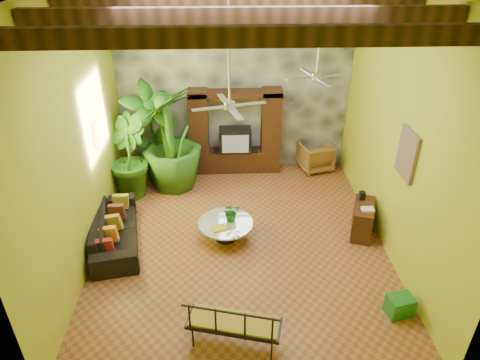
{
  "coord_description": "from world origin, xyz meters",
  "views": [
    {
      "loc": [
        -0.32,
        -7.29,
        5.75
      ],
      "look_at": [
        0.0,
        0.2,
        1.37
      ],
      "focal_mm": 32.0,
      "sensor_mm": 36.0,
      "label": 1
    }
  ],
  "objects_px": {
    "green_bin": "(400,306)",
    "iron_bench": "(234,323)",
    "sofa": "(114,229)",
    "side_console": "(362,219)",
    "coffee_table": "(226,228)",
    "tall_plant_a": "(153,134)",
    "ceiling_fan_back": "(317,66)",
    "tall_plant_c": "(171,139)",
    "wicker_armchair": "(315,156)",
    "tall_plant_b": "(128,157)",
    "ceiling_fan_front": "(229,94)",
    "entertainment_center": "(235,138)"
  },
  "relations": [
    {
      "from": "ceiling_fan_front",
      "to": "side_console",
      "type": "distance_m",
      "value": 4.2
    },
    {
      "from": "tall_plant_a",
      "to": "green_bin",
      "type": "bearing_deg",
      "value": -45.51
    },
    {
      "from": "tall_plant_a",
      "to": "coffee_table",
      "type": "bearing_deg",
      "value": -55.21
    },
    {
      "from": "entertainment_center",
      "to": "wicker_armchair",
      "type": "height_order",
      "value": "entertainment_center"
    },
    {
      "from": "tall_plant_c",
      "to": "green_bin",
      "type": "relative_size",
      "value": 6.19
    },
    {
      "from": "sofa",
      "to": "wicker_armchair",
      "type": "distance_m",
      "value": 5.73
    },
    {
      "from": "entertainment_center",
      "to": "sofa",
      "type": "xyz_separation_m",
      "value": [
        -2.65,
        -3.08,
        -0.62
      ]
    },
    {
      "from": "green_bin",
      "to": "iron_bench",
      "type": "bearing_deg",
      "value": -168.8
    },
    {
      "from": "wicker_armchair",
      "to": "tall_plant_c",
      "type": "relative_size",
      "value": 0.32
    },
    {
      "from": "sofa",
      "to": "coffee_table",
      "type": "relative_size",
      "value": 2.0
    },
    {
      "from": "entertainment_center",
      "to": "side_console",
      "type": "xyz_separation_m",
      "value": [
        2.65,
        -3.0,
        -0.61
      ]
    },
    {
      "from": "iron_bench",
      "to": "ceiling_fan_back",
      "type": "bearing_deg",
      "value": 79.19
    },
    {
      "from": "ceiling_fan_back",
      "to": "tall_plant_b",
      "type": "distance_m",
      "value": 4.94
    },
    {
      "from": "side_console",
      "to": "green_bin",
      "type": "height_order",
      "value": "side_console"
    },
    {
      "from": "ceiling_fan_back",
      "to": "wicker_armchair",
      "type": "relative_size",
      "value": 2.22
    },
    {
      "from": "wicker_armchair",
      "to": "iron_bench",
      "type": "xyz_separation_m",
      "value": [
        -2.42,
        -5.83,
        0.16
      ]
    },
    {
      "from": "tall_plant_a",
      "to": "iron_bench",
      "type": "xyz_separation_m",
      "value": [
        1.88,
        -5.4,
        -0.79
      ]
    },
    {
      "from": "wicker_armchair",
      "to": "tall_plant_c",
      "type": "distance_m",
      "value": 3.99
    },
    {
      "from": "ceiling_fan_back",
      "to": "sofa",
      "type": "xyz_separation_m",
      "value": [
        -4.25,
        -1.14,
        -3.06
      ]
    },
    {
      "from": "tall_plant_b",
      "to": "ceiling_fan_front",
      "type": "bearing_deg",
      "value": -44.68
    },
    {
      "from": "tall_plant_a",
      "to": "side_console",
      "type": "bearing_deg",
      "value": -28.07
    },
    {
      "from": "entertainment_center",
      "to": "tall_plant_c",
      "type": "height_order",
      "value": "tall_plant_c"
    },
    {
      "from": "iron_bench",
      "to": "green_bin",
      "type": "height_order",
      "value": "iron_bench"
    },
    {
      "from": "tall_plant_c",
      "to": "tall_plant_a",
      "type": "bearing_deg",
      "value": 148.77
    },
    {
      "from": "sofa",
      "to": "tall_plant_c",
      "type": "height_order",
      "value": "tall_plant_c"
    },
    {
      "from": "ceiling_fan_front",
      "to": "coffee_table",
      "type": "distance_m",
      "value": 3.19
    },
    {
      "from": "tall_plant_a",
      "to": "ceiling_fan_back",
      "type": "bearing_deg",
      "value": -21.66
    },
    {
      "from": "coffee_table",
      "to": "side_console",
      "type": "distance_m",
      "value": 2.96
    },
    {
      "from": "tall_plant_c",
      "to": "ceiling_fan_back",
      "type": "bearing_deg",
      "value": -20.03
    },
    {
      "from": "sofa",
      "to": "iron_bench",
      "type": "distance_m",
      "value": 3.71
    },
    {
      "from": "entertainment_center",
      "to": "tall_plant_c",
      "type": "xyz_separation_m",
      "value": [
        -1.6,
        -0.77,
        0.35
      ]
    },
    {
      "from": "tall_plant_c",
      "to": "side_console",
      "type": "xyz_separation_m",
      "value": [
        4.25,
        -2.23,
        -0.96
      ]
    },
    {
      "from": "sofa",
      "to": "tall_plant_b",
      "type": "height_order",
      "value": "tall_plant_b"
    },
    {
      "from": "wicker_armchair",
      "to": "coffee_table",
      "type": "relative_size",
      "value": 0.72
    },
    {
      "from": "sofa",
      "to": "side_console",
      "type": "relative_size",
      "value": 2.6
    },
    {
      "from": "sofa",
      "to": "tall_plant_a",
      "type": "distance_m",
      "value": 2.85
    },
    {
      "from": "ceiling_fan_back",
      "to": "wicker_armchair",
      "type": "bearing_deg",
      "value": 72.24
    },
    {
      "from": "entertainment_center",
      "to": "green_bin",
      "type": "relative_size",
      "value": 5.63
    },
    {
      "from": "ceiling_fan_back",
      "to": "ceiling_fan_front",
      "type": "bearing_deg",
      "value": -138.37
    },
    {
      "from": "wicker_armchair",
      "to": "green_bin",
      "type": "relative_size",
      "value": 1.96
    },
    {
      "from": "sofa",
      "to": "ceiling_fan_back",
      "type": "bearing_deg",
      "value": -86.1
    },
    {
      "from": "ceiling_fan_back",
      "to": "wicker_armchair",
      "type": "distance_m",
      "value": 3.62
    },
    {
      "from": "entertainment_center",
      "to": "sofa",
      "type": "distance_m",
      "value": 4.11
    },
    {
      "from": "ceiling_fan_front",
      "to": "coffee_table",
      "type": "height_order",
      "value": "ceiling_fan_front"
    },
    {
      "from": "tall_plant_b",
      "to": "coffee_table",
      "type": "bearing_deg",
      "value": -39.46
    },
    {
      "from": "ceiling_fan_front",
      "to": "tall_plant_c",
      "type": "xyz_separation_m",
      "value": [
        -1.4,
        2.77,
        -2.08
      ]
    },
    {
      "from": "wicker_armchair",
      "to": "tall_plant_b",
      "type": "xyz_separation_m",
      "value": [
        -4.85,
        -1.08,
        0.63
      ]
    },
    {
      "from": "coffee_table",
      "to": "sofa",
      "type": "bearing_deg",
      "value": -179.02
    },
    {
      "from": "ceiling_fan_front",
      "to": "side_console",
      "type": "bearing_deg",
      "value": 10.66
    },
    {
      "from": "tall_plant_b",
      "to": "green_bin",
      "type": "distance_m",
      "value": 6.8
    }
  ]
}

